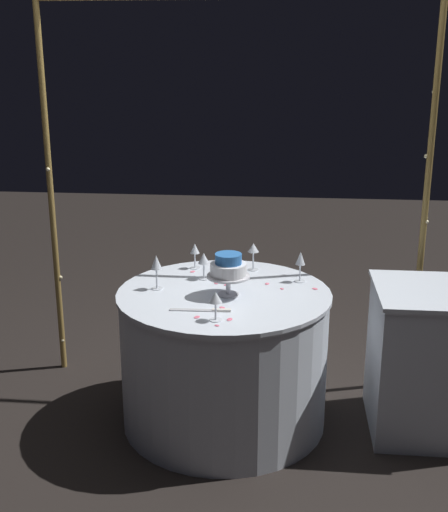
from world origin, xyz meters
TOP-DOWN VIEW (x-y plane):
  - ground_plane at (0.00, 0.00)m, footprint 12.00×12.00m
  - decorative_arch at (0.00, 0.52)m, footprint 2.22×0.06m
  - main_table at (0.00, 0.00)m, footprint 1.12×1.12m
  - side_table at (1.07, 0.03)m, footprint 0.60×0.60m
  - tiered_cake at (0.03, -0.05)m, footprint 0.22×0.22m
  - wine_glass_0 at (0.13, 0.38)m, footprint 0.06×0.06m
  - wine_glass_1 at (0.00, -0.38)m, footprint 0.06×0.06m
  - wine_glass_2 at (-0.35, 0.01)m, footprint 0.06×0.06m
  - wine_glass_3 at (-0.13, 0.20)m, footprint 0.06×0.06m
  - wine_glass_4 at (-0.21, 0.38)m, footprint 0.06×0.06m
  - wine_glass_5 at (0.39, 0.21)m, footprint 0.06×0.06m
  - cake_knife at (-0.07, -0.27)m, footprint 0.30×0.03m
  - rose_petal_0 at (-0.09, -0.36)m, footprint 0.04×0.04m
  - rose_petal_1 at (0.30, 0.08)m, footprint 0.03×0.03m
  - rose_petal_2 at (-0.21, 0.31)m, footprint 0.04×0.04m
  - rose_petal_3 at (-0.00, 0.10)m, footprint 0.03×0.03m
  - rose_petal_4 at (0.06, -0.37)m, footprint 0.03×0.04m
  - rose_petal_5 at (0.47, 0.09)m, footprint 0.04×0.04m
  - rose_petal_6 at (-0.06, 0.12)m, footprint 0.03×0.03m
  - rose_petal_7 at (0.22, 0.15)m, footprint 0.03×0.04m
  - rose_petal_8 at (0.01, -0.23)m, footprint 0.04×0.04m
  - rose_petal_9 at (0.01, -0.45)m, footprint 0.03×0.03m

SIDE VIEW (x-z plane):
  - ground_plane at x=0.00m, z-range 0.00..0.00m
  - main_table at x=0.00m, z-range 0.00..0.74m
  - side_table at x=1.07m, z-range 0.00..0.78m
  - rose_petal_0 at x=-0.09m, z-range 0.74..0.74m
  - rose_petal_1 at x=0.30m, z-range 0.74..0.74m
  - rose_petal_2 at x=-0.21m, z-range 0.74..0.74m
  - rose_petal_3 at x=0.00m, z-range 0.74..0.74m
  - rose_petal_4 at x=0.06m, z-range 0.74..0.74m
  - rose_petal_5 at x=0.47m, z-range 0.74..0.74m
  - rose_petal_6 at x=-0.06m, z-range 0.74..0.74m
  - rose_petal_7 at x=0.22m, z-range 0.74..0.74m
  - rose_petal_8 at x=0.01m, z-range 0.74..0.74m
  - rose_petal_9 at x=0.01m, z-range 0.74..0.74m
  - cake_knife at x=-0.07m, z-range 0.74..0.75m
  - wine_glass_1 at x=0.00m, z-range 0.77..0.91m
  - wine_glass_4 at x=-0.21m, z-range 0.77..0.92m
  - wine_glass_3 at x=-0.13m, z-range 0.78..0.92m
  - wine_glass_0 at x=0.13m, z-range 0.78..0.94m
  - wine_glass_5 at x=0.39m, z-range 0.78..0.95m
  - wine_glass_2 at x=-0.35m, z-range 0.78..0.97m
  - tiered_cake at x=0.03m, z-range 0.77..0.99m
  - decorative_arch at x=0.00m, z-range 0.36..2.59m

